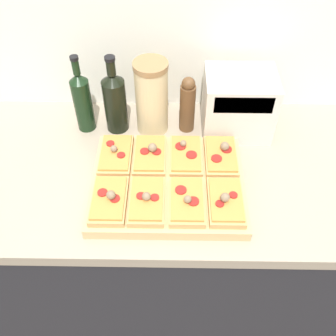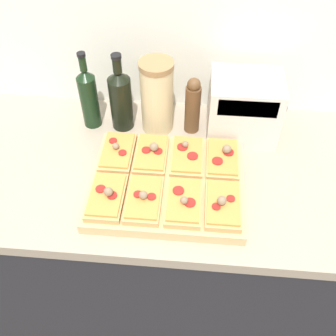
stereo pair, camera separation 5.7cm
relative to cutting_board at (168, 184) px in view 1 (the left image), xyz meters
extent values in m
cube|color=silver|center=(-0.06, 0.44, 0.30)|extent=(6.00, 0.06, 2.50)
cube|color=#232328|center=(-0.06, 0.09, -0.50)|extent=(2.60, 0.64, 0.89)
cube|color=gray|center=(-0.06, 0.09, -0.04)|extent=(2.63, 0.67, 0.04)
cube|color=tan|center=(0.00, 0.00, 0.00)|extent=(0.45, 0.37, 0.03)
cube|color=tan|center=(-0.16, 0.09, 0.03)|extent=(0.10, 0.17, 0.02)
cube|color=#D6843D|center=(-0.16, 0.09, 0.04)|extent=(0.09, 0.15, 0.01)
cylinder|color=maroon|center=(-0.18, 0.12, 0.05)|extent=(0.03, 0.03, 0.00)
cylinder|color=maroon|center=(-0.14, 0.07, 0.05)|extent=(0.03, 0.03, 0.00)
sphere|color=#7F6B51|center=(-0.17, 0.09, 0.06)|extent=(0.02, 0.02, 0.02)
cube|color=tan|center=(-0.05, 0.09, 0.03)|extent=(0.10, 0.17, 0.02)
cube|color=#D6843D|center=(-0.05, 0.09, 0.04)|extent=(0.09, 0.15, 0.01)
cylinder|color=maroon|center=(-0.07, 0.09, 0.05)|extent=(0.03, 0.03, 0.00)
cylinder|color=maroon|center=(-0.04, 0.09, 0.05)|extent=(0.03, 0.03, 0.00)
sphere|color=#7F6B51|center=(-0.05, 0.09, 0.06)|extent=(0.03, 0.03, 0.03)
cube|color=tan|center=(0.05, 0.09, 0.03)|extent=(0.10, 0.17, 0.02)
cube|color=#D6843D|center=(0.05, 0.09, 0.04)|extent=(0.09, 0.15, 0.01)
cylinder|color=maroon|center=(0.04, 0.11, 0.05)|extent=(0.03, 0.03, 0.00)
cylinder|color=maroon|center=(0.07, 0.08, 0.05)|extent=(0.03, 0.03, 0.00)
sphere|color=#7F6B51|center=(0.05, 0.12, 0.06)|extent=(0.02, 0.02, 0.02)
cube|color=tan|center=(0.16, 0.09, 0.03)|extent=(0.10, 0.17, 0.02)
cube|color=#D6843D|center=(0.16, 0.09, 0.04)|extent=(0.09, 0.15, 0.01)
cylinder|color=maroon|center=(0.15, 0.06, 0.05)|extent=(0.03, 0.03, 0.00)
cylinder|color=maroon|center=(0.18, 0.10, 0.05)|extent=(0.03, 0.03, 0.00)
sphere|color=#7F6B51|center=(0.17, 0.10, 0.06)|extent=(0.03, 0.03, 0.03)
cube|color=tan|center=(-0.16, -0.09, 0.03)|extent=(0.10, 0.17, 0.02)
cube|color=#D6843D|center=(-0.16, -0.09, 0.04)|extent=(0.09, 0.15, 0.01)
cylinder|color=maroon|center=(-0.18, -0.08, 0.05)|extent=(0.03, 0.03, 0.00)
cylinder|color=maroon|center=(-0.14, -0.10, 0.05)|extent=(0.03, 0.03, 0.00)
sphere|color=#7F6B51|center=(-0.15, -0.09, 0.06)|extent=(0.03, 0.03, 0.03)
cube|color=tan|center=(-0.05, -0.09, 0.03)|extent=(0.10, 0.17, 0.02)
cube|color=#D6843D|center=(-0.05, -0.09, 0.04)|extent=(0.09, 0.15, 0.01)
cylinder|color=maroon|center=(-0.07, -0.09, 0.05)|extent=(0.03, 0.03, 0.00)
cylinder|color=maroon|center=(-0.03, -0.09, 0.05)|extent=(0.03, 0.03, 0.00)
sphere|color=#7F6B51|center=(-0.06, -0.10, 0.06)|extent=(0.02, 0.02, 0.02)
cube|color=tan|center=(0.05, -0.09, 0.03)|extent=(0.10, 0.17, 0.02)
cube|color=#D6843D|center=(0.05, -0.09, 0.04)|extent=(0.09, 0.15, 0.01)
cylinder|color=maroon|center=(0.04, -0.06, 0.05)|extent=(0.03, 0.03, 0.00)
cylinder|color=maroon|center=(0.07, -0.10, 0.05)|extent=(0.03, 0.03, 0.00)
sphere|color=#7F6B51|center=(0.06, -0.10, 0.06)|extent=(0.02, 0.02, 0.02)
cube|color=tan|center=(0.16, -0.09, 0.03)|extent=(0.10, 0.17, 0.02)
cube|color=#D6843D|center=(0.16, -0.09, 0.04)|extent=(0.09, 0.15, 0.01)
cylinder|color=maroon|center=(0.14, -0.11, 0.05)|extent=(0.02, 0.02, 0.00)
cylinder|color=maroon|center=(0.18, -0.08, 0.05)|extent=(0.02, 0.02, 0.00)
sphere|color=#7F6B51|center=(0.16, -0.10, 0.06)|extent=(0.03, 0.03, 0.03)
cylinder|color=black|center=(-0.29, 0.27, 0.08)|extent=(0.06, 0.06, 0.19)
cone|color=black|center=(-0.29, 0.27, 0.19)|extent=(0.06, 0.06, 0.03)
cylinder|color=black|center=(-0.29, 0.27, 0.23)|extent=(0.02, 0.02, 0.05)
cylinder|color=black|center=(-0.29, 0.27, 0.26)|extent=(0.03, 0.03, 0.01)
cylinder|color=black|center=(-0.18, 0.27, 0.08)|extent=(0.08, 0.08, 0.19)
cone|color=black|center=(-0.18, 0.27, 0.19)|extent=(0.08, 0.08, 0.03)
cylinder|color=black|center=(-0.18, 0.27, 0.23)|extent=(0.03, 0.03, 0.05)
cylinder|color=black|center=(-0.18, 0.27, 0.26)|extent=(0.03, 0.03, 0.01)
cylinder|color=beige|center=(-0.06, 0.27, 0.10)|extent=(0.11, 0.11, 0.24)
cylinder|color=#937047|center=(-0.06, 0.27, 0.23)|extent=(0.11, 0.11, 0.02)
cylinder|color=brown|center=(0.06, 0.27, 0.07)|extent=(0.05, 0.05, 0.17)
sphere|color=brown|center=(0.06, 0.27, 0.17)|extent=(0.04, 0.04, 0.04)
cube|color=beige|center=(0.23, 0.27, 0.09)|extent=(0.23, 0.18, 0.21)
cube|color=black|center=(0.23, 0.19, 0.15)|extent=(0.18, 0.01, 0.06)
cube|color=black|center=(0.35, 0.27, 0.10)|extent=(0.02, 0.02, 0.02)
camera|label=1|loc=(0.01, -0.77, 0.90)|focal=42.00mm
camera|label=2|loc=(0.07, -0.76, 0.90)|focal=42.00mm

